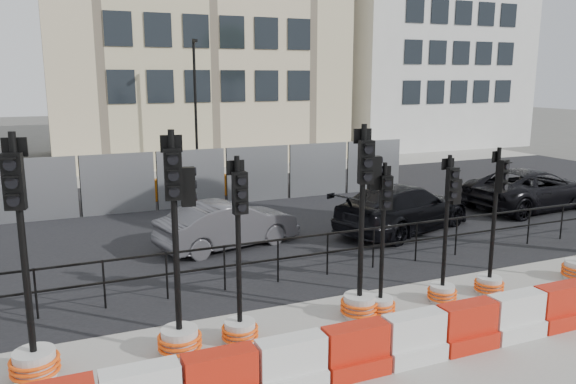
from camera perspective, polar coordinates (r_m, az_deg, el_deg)
name	(u,v)px	position (r m, az deg, el deg)	size (l,w,h in m)	color
ground	(353,294)	(11.88, 6.67, -10.27)	(120.00, 120.00, 0.00)	#51514C
sidewalk_near	(447,360)	(9.64, 15.89, -16.07)	(40.00, 6.00, 0.02)	gray
road	(244,217)	(17.99, -4.44, -2.55)	(40.00, 14.00, 0.03)	black
sidewalk_far	(182,173)	(26.50, -10.72, 1.89)	(40.00, 4.00, 0.02)	gray
building_white	(417,20)	(38.92, 12.95, 16.67)	(12.00, 9.06, 16.00)	silver
kerb_railing	(328,247)	(12.65, 4.04, -5.55)	(18.00, 0.04, 1.00)	black
heras_fencing	(219,182)	(20.45, -7.03, 1.04)	(14.33, 1.72, 2.00)	gray
lamp_post_far	(196,104)	(25.28, -9.37, 8.80)	(0.12, 0.56, 6.00)	black
barrier_row	(441,334)	(9.62, 15.24, -13.72)	(16.75, 0.50, 0.80)	red
traffic_signal_a	(31,332)	(9.26, -24.63, -12.77)	(0.73, 0.73, 3.69)	#BABAB6
traffic_signal_b	(179,304)	(9.28, -11.01, -11.10)	(0.72, 0.72, 3.65)	#BABAB6
traffic_signal_c	(240,306)	(9.59, -4.92, -11.49)	(0.63, 0.63, 3.19)	#BABAB6
traffic_signal_d	(361,274)	(10.52, 7.44, -8.23)	(0.71, 0.71, 3.61)	#BABAB6
traffic_signal_e	(381,285)	(10.76, 9.44, -9.31)	(0.57, 0.57, 2.92)	#BABAB6
traffic_signal_f	(444,269)	(11.58, 15.59, -7.50)	(0.58, 0.58, 2.97)	#BABAB6
traffic_signal_g	(491,265)	(12.32, 19.93, -6.99)	(0.60, 0.60, 3.06)	#BABAB6
car_b	(228,225)	(14.79, -6.10, -3.31)	(3.95, 2.13, 1.24)	#4A494E
car_c	(403,208)	(16.57, 11.60, -1.58)	(5.14, 3.45, 1.38)	black
car_d	(532,189)	(20.68, 23.57, 0.28)	(5.13, 2.73, 1.37)	black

